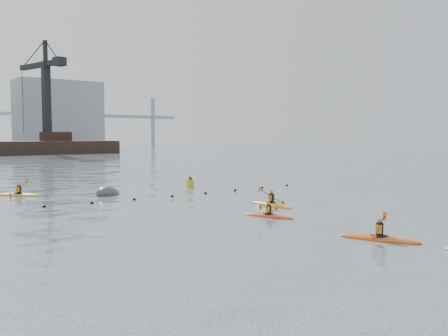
{
  "coord_description": "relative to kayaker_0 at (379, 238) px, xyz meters",
  "views": [
    {
      "loc": [
        -13.26,
        -7.75,
        4.5
      ],
      "look_at": [
        1.18,
        11.98,
        2.8
      ],
      "focal_mm": 38.0,
      "sensor_mm": 36.0,
      "label": 1
    }
  ],
  "objects": [
    {
      "name": "float_line",
      "position": [
        -4.46,
        18.05,
        -0.07
      ],
      "size": [
        33.24,
        0.73,
        0.24
      ],
      "color": "black",
      "rests_on": "ground"
    },
    {
      "name": "kayaker_3",
      "position": [
        2.97,
        10.21,
        0.0
      ],
      "size": [
        2.44,
        3.52,
        1.41
      ],
      "rotation": [
        0.0,
        0.0,
        0.07
      ],
      "color": "gold",
      "rests_on": "ground"
    },
    {
      "name": "nav_buoy",
      "position": [
        4.38,
        22.18,
        0.25
      ],
      "size": [
        0.64,
        0.64,
        1.16
      ],
      "color": "#BB8E12",
      "rests_on": "ground"
    },
    {
      "name": "kayaker_0",
      "position": [
        0.0,
        0.0,
        0.0
      ],
      "size": [
        2.17,
        3.39,
        1.18
      ],
      "rotation": [
        0.0,
        0.0,
        0.43
      ],
      "color": "#DA5514",
      "rests_on": "ground"
    },
    {
      "name": "mooring_buoy",
      "position": [
        -3.24,
        21.76,
        -0.1
      ],
      "size": [
        3.06,
        2.89,
        1.76
      ],
      "primitive_type": "ellipsoid",
      "rotation": [
        0.0,
        0.21,
        0.69
      ],
      "color": "#3C3E41",
      "rests_on": "ground"
    },
    {
      "name": "ground",
      "position": [
        -3.96,
        -4.48,
        -0.1
      ],
      "size": [
        400.0,
        400.0,
        0.0
      ],
      "primitive_type": "plane",
      "color": "#343E4B",
      "rests_on": "ground"
    },
    {
      "name": "kayaker_5",
      "position": [
        -8.87,
        24.98,
        -0.0
      ],
      "size": [
        2.91,
        2.84,
        1.28
      ],
      "rotation": [
        0.0,
        0.0,
        0.8
      ],
      "color": "gold",
      "rests_on": "ground"
    },
    {
      "name": "kayaker_4",
      "position": [
        0.05,
        7.18,
        -0.01
      ],
      "size": [
        1.91,
        2.99,
        0.95
      ],
      "rotation": [
        0.0,
        0.0,
        3.5
      ],
      "color": "#D04713",
      "rests_on": "ground"
    }
  ]
}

